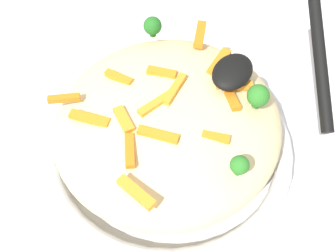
{
  "coord_description": "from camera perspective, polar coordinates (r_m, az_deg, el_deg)",
  "views": [
    {
      "loc": [
        -0.22,
        -0.13,
        0.43
      ],
      "look_at": [
        0.0,
        0.0,
        0.07
      ],
      "focal_mm": 42.0,
      "sensor_mm": 36.0,
      "label": 1
    }
  ],
  "objects": [
    {
      "name": "carrot_piece_5",
      "position": [
        0.48,
        4.67,
        13.13
      ],
      "size": [
        0.04,
        0.03,
        0.01
      ],
      "primitive_type": "cube",
      "rotation": [
        0.0,
        0.0,
        0.38
      ],
      "color": "orange",
      "rests_on": "pasta_mound"
    },
    {
      "name": "carrot_piece_9",
      "position": [
        0.42,
        9.31,
        3.65
      ],
      "size": [
        0.02,
        0.03,
        0.01
      ],
      "primitive_type": "cube",
      "rotation": [
        0.0,
        0.0,
        0.82
      ],
      "color": "orange",
      "rests_on": "pasta_mound"
    },
    {
      "name": "broccoli_floret_0",
      "position": [
        0.36,
        10.34,
        -5.63
      ],
      "size": [
        0.02,
        0.02,
        0.02
      ],
      "color": "#296820",
      "rests_on": "pasta_mound"
    },
    {
      "name": "carrot_piece_0",
      "position": [
        0.43,
        -14.86,
        3.91
      ],
      "size": [
        0.03,
        0.03,
        0.01
      ],
      "primitive_type": "cube",
      "rotation": [
        0.0,
        0.0,
        2.24
      ],
      "color": "orange",
      "rests_on": "pasta_mound"
    },
    {
      "name": "carrot_piece_8",
      "position": [
        0.43,
        9.54,
        5.75
      ],
      "size": [
        0.03,
        0.04,
        0.01
      ],
      "primitive_type": "cube",
      "rotation": [
        0.0,
        0.0,
        2.19
      ],
      "color": "orange",
      "rests_on": "pasta_mound"
    },
    {
      "name": "carrot_piece_13",
      "position": [
        0.37,
        -5.56,
        -3.54
      ],
      "size": [
        0.04,
        0.03,
        0.01
      ],
      "primitive_type": "cube",
      "rotation": [
        0.0,
        0.0,
        0.62
      ],
      "color": "orange",
      "rests_on": "pasta_mound"
    },
    {
      "name": "carrot_piece_4",
      "position": [
        0.4,
        -1.65,
        3.33
      ],
      "size": [
        0.04,
        0.02,
        0.01
      ],
      "primitive_type": "cube",
      "rotation": [
        0.0,
        0.0,
        2.81
      ],
      "color": "orange",
      "rests_on": "pasta_mound"
    },
    {
      "name": "carrot_piece_10",
      "position": [
        0.41,
        0.86,
        5.44
      ],
      "size": [
        0.04,
        0.01,
        0.01
      ],
      "primitive_type": "cube",
      "rotation": [
        0.0,
        0.0,
        3.24
      ],
      "color": "orange",
      "rests_on": "pasta_mound"
    },
    {
      "name": "carrot_piece_6",
      "position": [
        0.39,
        6.95,
        -1.61
      ],
      "size": [
        0.02,
        0.03,
        0.01
      ],
      "primitive_type": "cube",
      "rotation": [
        0.0,
        0.0,
        1.87
      ],
      "color": "orange",
      "rests_on": "pasta_mound"
    },
    {
      "name": "pasta_mound",
      "position": [
        0.44,
        0.0,
        0.56
      ],
      "size": [
        0.26,
        0.25,
        0.08
      ],
      "primitive_type": "ellipsoid",
      "color": "beige",
      "rests_on": "serving_bowl"
    },
    {
      "name": "carrot_piece_3",
      "position": [
        0.43,
        -7.02,
        7.13
      ],
      "size": [
        0.01,
        0.03,
        0.01
      ],
      "primitive_type": "cube",
      "rotation": [
        0.0,
        0.0,
        4.74
      ],
      "color": "orange",
      "rests_on": "pasta_mound"
    },
    {
      "name": "carrot_piece_12",
      "position": [
        0.45,
        7.42,
        9.12
      ],
      "size": [
        0.04,
        0.01,
        0.01
      ],
      "primitive_type": "cube",
      "rotation": [
        0.0,
        0.0,
        3.16
      ],
      "color": "orange",
      "rests_on": "pasta_mound"
    },
    {
      "name": "carrot_piece_2",
      "position": [
        0.4,
        -11.33,
        1.1
      ],
      "size": [
        0.02,
        0.04,
        0.01
      ],
      "primitive_type": "cube",
      "rotation": [
        0.0,
        0.0,
        4.96
      ],
      "color": "orange",
      "rests_on": "pasta_mound"
    },
    {
      "name": "ground_plane",
      "position": [
        0.5,
        0.0,
        -4.74
      ],
      "size": [
        2.4,
        2.4,
        0.0
      ],
      "primitive_type": "plane",
      "color": "silver"
    },
    {
      "name": "broccoli_floret_1",
      "position": [
        0.48,
        -2.25,
        14.29
      ],
      "size": [
        0.02,
        0.02,
        0.03
      ],
      "color": "#205B1C",
      "rests_on": "pasta_mound"
    },
    {
      "name": "carrot_piece_14",
      "position": [
        0.39,
        -6.44,
        0.87
      ],
      "size": [
        0.03,
        0.03,
        0.01
      ],
      "primitive_type": "cube",
      "rotation": [
        0.0,
        0.0,
        4.14
      ],
      "color": "orange",
      "rests_on": "pasta_mound"
    },
    {
      "name": "serving_spoon",
      "position": [
        0.42,
        13.81,
        9.05
      ],
      "size": [
        0.15,
        0.14,
        0.09
      ],
      "color": "black",
      "rests_on": "pasta_mound"
    },
    {
      "name": "carrot_piece_1",
      "position": [
        0.38,
        -1.47,
        -1.27
      ],
      "size": [
        0.02,
        0.04,
        0.01
      ],
      "primitive_type": "cube",
      "rotation": [
        0.0,
        0.0,
        1.82
      ],
      "color": "orange",
      "rests_on": "pasta_mound"
    },
    {
      "name": "serving_bowl",
      "position": [
        0.48,
        0.0,
        -3.21
      ],
      "size": [
        0.3,
        0.3,
        0.05
      ],
      "color": "silver",
      "rests_on": "ground_plane"
    },
    {
      "name": "carrot_piece_7",
      "position": [
        0.35,
        -4.64,
        -9.57
      ],
      "size": [
        0.02,
        0.04,
        0.01
      ],
      "primitive_type": "cube",
      "rotation": [
        0.0,
        0.0,
        4.53
      ],
      "color": "orange",
      "rests_on": "pasta_mound"
    },
    {
      "name": "broccoli_floret_2",
      "position": [
        0.41,
        12.95,
        4.28
      ],
      "size": [
        0.02,
        0.02,
        0.03
      ],
      "color": "#296820",
      "rests_on": "pasta_mound"
    },
    {
      "name": "carrot_piece_11",
      "position": [
        0.43,
        -0.93,
        7.72
      ],
      "size": [
        0.02,
        0.03,
        0.01
      ],
      "primitive_type": "cube",
      "rotation": [
        0.0,
        0.0,
        1.85
      ],
      "color": "orange",
      "rests_on": "pasta_mound"
    }
  ]
}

